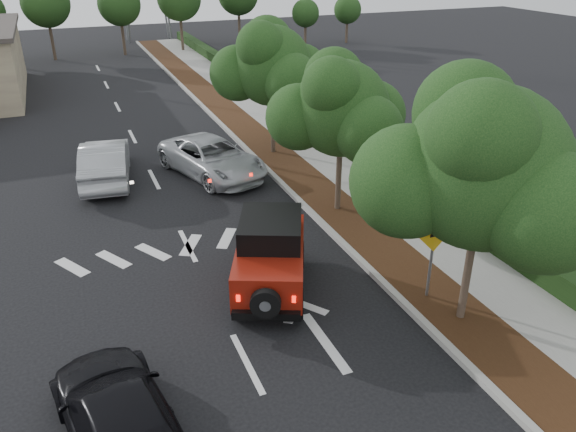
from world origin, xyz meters
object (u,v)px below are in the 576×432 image
silver_suv_ahead (212,158)px  speed_hump_sign (434,241)px  black_suv_oncoming (120,418)px  red_jeep (271,253)px

silver_suv_ahead → speed_hump_sign: (2.96, -10.98, 1.05)m
silver_suv_ahead → speed_hump_sign: 11.42m
speed_hump_sign → black_suv_oncoming: bearing=-169.1°
silver_suv_ahead → red_jeep: bearing=-112.4°
red_jeep → silver_suv_ahead: (0.71, 8.72, -0.30)m
red_jeep → silver_suv_ahead: size_ratio=0.79×
silver_suv_ahead → speed_hump_sign: bearing=-92.7°
black_suv_oncoming → red_jeep: bearing=-147.1°
red_jeep → silver_suv_ahead: bearing=109.3°
black_suv_oncoming → silver_suv_ahead: bearing=-121.6°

